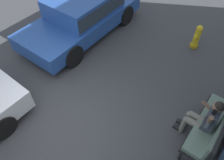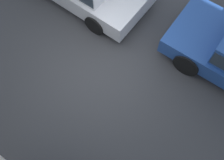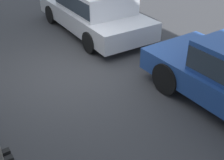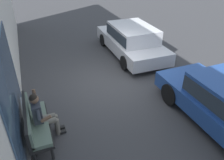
% 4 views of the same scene
% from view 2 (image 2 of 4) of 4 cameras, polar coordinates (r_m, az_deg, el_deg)
% --- Properties ---
extents(ground_plane, '(60.00, 60.00, 0.00)m').
position_cam_2_polar(ground_plane, '(7.46, -2.69, 3.00)').
color(ground_plane, '#38383A').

